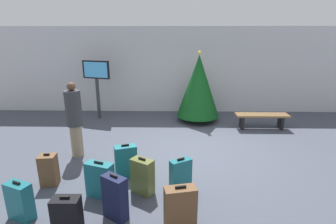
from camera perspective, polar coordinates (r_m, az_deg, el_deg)
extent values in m
plane|color=#424754|center=(7.13, 5.38, -7.90)|extent=(16.00, 16.00, 0.00)
cube|color=silver|center=(10.17, 4.18, 8.94)|extent=(16.00, 0.20, 3.18)
cylinder|color=#4C3319|center=(9.30, 6.33, -1.29)|extent=(0.12, 0.12, 0.20)
cone|color=#0F4719|center=(9.02, 6.56, 5.58)|extent=(1.45, 1.45, 2.07)
sphere|color=#F2D84C|center=(8.87, 6.80, 12.55)|extent=(0.12, 0.12, 0.12)
sphere|color=blue|center=(9.13, 8.20, 6.73)|extent=(0.08, 0.08, 0.08)
sphere|color=silver|center=(9.04, 6.21, 9.57)|extent=(0.08, 0.08, 0.08)
sphere|color=blue|center=(9.10, 8.26, 6.78)|extent=(0.08, 0.08, 0.08)
cylinder|color=#333338|center=(9.74, -14.76, 2.82)|extent=(0.12, 0.12, 1.42)
cube|color=black|center=(9.55, -15.22, 8.78)|extent=(0.97, 0.34, 0.62)
cube|color=#4CB2F2|center=(9.51, -15.29, 8.74)|extent=(0.86, 0.24, 0.53)
cube|color=brown|center=(8.91, 19.52, -0.63)|extent=(1.65, 0.44, 0.06)
cube|color=black|center=(8.80, 15.54, -2.11)|extent=(0.08, 0.35, 0.42)
cube|color=black|center=(9.19, 23.04, -2.06)|extent=(0.08, 0.35, 0.42)
cylinder|color=gray|center=(6.96, -18.99, -5.81)|extent=(0.28, 0.28, 0.80)
cylinder|color=#333338|center=(6.70, -19.65, 0.78)|extent=(0.51, 0.51, 0.86)
sphere|color=brown|center=(6.58, -20.10, 5.19)|extent=(0.20, 0.20, 0.20)
cube|color=brown|center=(5.94, -24.23, -11.28)|extent=(0.35, 0.29, 0.64)
cube|color=black|center=(5.80, -24.63, -8.30)|extent=(0.12, 0.04, 0.04)
cube|color=#19606B|center=(5.28, 2.72, -13.33)|extent=(0.45, 0.36, 0.64)
cube|color=black|center=(5.12, 2.77, -10.06)|extent=(0.14, 0.10, 0.04)
cube|color=brown|center=(4.39, 2.65, -19.84)|extent=(0.53, 0.32, 0.70)
cube|color=black|center=(4.18, 2.72, -15.78)|extent=(0.17, 0.06, 0.04)
cube|color=#19606B|center=(5.77, -9.02, -10.43)|extent=(0.50, 0.37, 0.70)
cube|color=black|center=(5.61, -9.19, -7.06)|extent=(0.16, 0.08, 0.04)
cube|color=#19606B|center=(5.22, -14.40, -13.98)|extent=(0.56, 0.38, 0.68)
cube|color=black|center=(5.05, -14.70, -10.44)|extent=(0.18, 0.09, 0.04)
cube|color=#19606B|center=(5.15, -29.21, -16.41)|extent=(0.48, 0.36, 0.65)
cube|color=black|center=(4.99, -29.79, -13.04)|extent=(0.15, 0.09, 0.04)
cube|color=#141938|center=(4.62, -11.30, -17.62)|extent=(0.46, 0.40, 0.76)
cube|color=black|center=(4.40, -11.61, -13.28)|extent=(0.14, 0.11, 0.04)
cube|color=black|center=(4.52, -20.82, -20.32)|extent=(0.42, 0.25, 0.64)
cube|color=black|center=(4.33, -21.30, -16.71)|extent=(0.14, 0.03, 0.04)
cube|color=#59602D|center=(5.18, -5.51, -13.62)|extent=(0.48, 0.41, 0.70)
cube|color=black|center=(5.01, -5.63, -9.97)|extent=(0.14, 0.10, 0.04)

